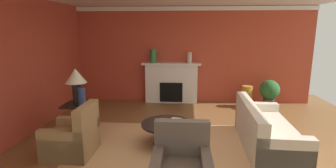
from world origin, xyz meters
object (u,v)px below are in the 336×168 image
Objects in this scene: vase_tall_corner at (247,96)px; vase_on_side_table at (82,97)px; vase_mantel_left at (153,56)px; table_lamp at (76,79)px; armchair_near_window at (73,139)px; potted_plant at (269,92)px; sofa at (265,133)px; fireplace at (171,84)px; coffee_table at (167,129)px; vase_mantel_right at (190,58)px; side_table at (79,117)px.

vase_on_side_table is at bearing -147.32° from vase_tall_corner.
table_lamp is at bearing -115.76° from vase_mantel_left.
vase_mantel_left is (1.13, 2.77, 0.57)m from vase_on_side_table.
potted_plant is (4.41, 3.18, 0.19)m from armchair_near_window.
vase_on_side_table is (-0.12, 0.78, 0.58)m from armchair_near_window.
table_lamp reaches higher than armchair_near_window.
armchair_near_window is (-3.54, -0.57, 0.01)m from sofa.
fireplace is 1.80× the size of coffee_table.
armchair_near_window is (-1.56, -3.60, -0.28)m from fireplace.
vase_on_side_table is at bearing 176.74° from sofa.
vase_mantel_left is at bearing 180.00° from vase_mantel_right.
fireplace reaches higher than vase_on_side_table.
vase_mantel_left is (1.01, 3.55, 1.15)m from armchair_near_window.
fireplace reaches higher than vase_tall_corner.
vase_mantel_left is (-1.10, 0.00, 0.05)m from vase_mantel_right.
vase_mantel_left is (1.28, 2.65, 1.06)m from side_table.
sofa is 3.59m from armchair_near_window.
vase_mantel_right is at bearing -5.16° from fireplace.
potted_plant is at bearing -6.30° from vase_mantel_left.
vase_tall_corner is 1.64× the size of vase_on_side_table.
side_table is at bearing 175.08° from sofa.
potted_plant is (2.30, -0.38, -0.92)m from vase_mantel_right.
side_table is 0.93× the size of table_lamp.
vase_on_side_table is 0.45× the size of potted_plant.
sofa reaches higher than vase_tall_corner.
fireplace is at bearing 123.21° from sofa.
side_table is 3.71m from vase_mantel_right.
vase_on_side_table is at bearing -112.18° from vase_mantel_left.
vase_mantel_right is (2.23, 2.77, 0.52)m from vase_on_side_table.
armchair_near_window is 4.28m from vase_mantel_right.
table_lamp is 2.32× the size of vase_mantel_right.
vase_mantel_right is 0.77× the size of vase_mantel_left.
side_table is at bearing -124.11° from fireplace.
coffee_table is at bearing -10.47° from table_lamp.
table_lamp reaches higher than vase_tall_corner.
sofa is at bearing 0.84° from coffee_table.
table_lamp reaches higher than coffee_table.
sofa is at bearing -4.92° from side_table.
armchair_near_window is 3.87m from vase_mantel_left.
vase_mantel_left is at bearing 64.24° from table_lamp.
side_table is at bearing -115.76° from vase_mantel_left.
vase_tall_corner is at bearing 30.47° from table_lamp.
side_table reaches higher than coffee_table.
vase_mantel_left reaches higher than potted_plant.
sofa is 2.13× the size of coffee_table.
table_lamp is 0.39m from vase_on_side_table.
potted_plant is (0.87, 2.61, 0.19)m from sofa.
side_table is at bearing 90.00° from table_lamp.
sofa is at bearing -4.92° from table_lamp.
armchair_near_window is 0.94m from side_table.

